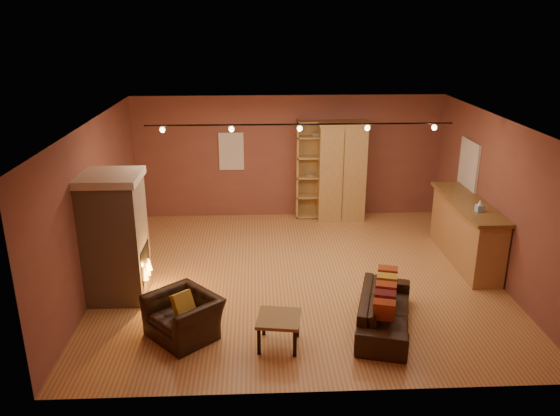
{
  "coord_description": "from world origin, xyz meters",
  "views": [
    {
      "loc": [
        -0.75,
        -8.89,
        4.42
      ],
      "look_at": [
        -0.33,
        0.2,
        1.23
      ],
      "focal_mm": 35.0,
      "sensor_mm": 36.0,
      "label": 1
    }
  ],
  "objects_px": {
    "armchair": "(183,310)",
    "bookcase": "(316,169)",
    "fireplace": "(116,237)",
    "coffee_table": "(279,321)",
    "armoire": "(341,171)",
    "loveseat": "(385,304)",
    "bar_counter": "(466,231)"
  },
  "relations": [
    {
      "from": "fireplace",
      "to": "armchair",
      "type": "height_order",
      "value": "fireplace"
    },
    {
      "from": "fireplace",
      "to": "bar_counter",
      "type": "xyz_separation_m",
      "value": [
        6.24,
        1.11,
        -0.45
      ]
    },
    {
      "from": "bookcase",
      "to": "bar_counter",
      "type": "xyz_separation_m",
      "value": [
        2.57,
        -2.62,
        -0.54
      ]
    },
    {
      "from": "bookcase",
      "to": "armoire",
      "type": "xyz_separation_m",
      "value": [
        0.56,
        -0.17,
        -0.02
      ]
    },
    {
      "from": "armoire",
      "to": "fireplace",
      "type": "bearing_deg",
      "value": -139.86
    },
    {
      "from": "loveseat",
      "to": "fireplace",
      "type": "bearing_deg",
      "value": 89.98
    },
    {
      "from": "fireplace",
      "to": "bookcase",
      "type": "distance_m",
      "value": 5.23
    },
    {
      "from": "armoire",
      "to": "armchair",
      "type": "relative_size",
      "value": 1.97
    },
    {
      "from": "bookcase",
      "to": "loveseat",
      "type": "bearing_deg",
      "value": -83.97
    },
    {
      "from": "bar_counter",
      "to": "armchair",
      "type": "relative_size",
      "value": 2.2
    },
    {
      "from": "bookcase",
      "to": "loveseat",
      "type": "xyz_separation_m",
      "value": [
        0.52,
        -4.91,
        -0.77
      ]
    },
    {
      "from": "fireplace",
      "to": "armoire",
      "type": "distance_m",
      "value": 5.53
    },
    {
      "from": "armoire",
      "to": "loveseat",
      "type": "xyz_separation_m",
      "value": [
        -0.04,
        -4.74,
        -0.75
      ]
    },
    {
      "from": "fireplace",
      "to": "bar_counter",
      "type": "relative_size",
      "value": 0.84
    },
    {
      "from": "armoire",
      "to": "loveseat",
      "type": "distance_m",
      "value": 4.8
    },
    {
      "from": "armoire",
      "to": "loveseat",
      "type": "bearing_deg",
      "value": -90.49
    },
    {
      "from": "fireplace",
      "to": "bar_counter",
      "type": "bearing_deg",
      "value": 10.05
    },
    {
      "from": "armoire",
      "to": "bar_counter",
      "type": "distance_m",
      "value": 3.22
    },
    {
      "from": "bar_counter",
      "to": "coffee_table",
      "type": "distance_m",
      "value": 4.56
    },
    {
      "from": "fireplace",
      "to": "loveseat",
      "type": "bearing_deg",
      "value": -15.71
    },
    {
      "from": "bookcase",
      "to": "armchair",
      "type": "relative_size",
      "value": 1.97
    },
    {
      "from": "bar_counter",
      "to": "loveseat",
      "type": "xyz_separation_m",
      "value": [
        -2.06,
        -2.28,
        -0.23
      ]
    },
    {
      "from": "armchair",
      "to": "loveseat",
      "type": "bearing_deg",
      "value": 49.67
    },
    {
      "from": "bar_counter",
      "to": "fireplace",
      "type": "bearing_deg",
      "value": -169.95
    },
    {
      "from": "armchair",
      "to": "bookcase",
      "type": "bearing_deg",
      "value": 111.58
    },
    {
      "from": "armchair",
      "to": "coffee_table",
      "type": "relative_size",
      "value": 1.69
    },
    {
      "from": "loveseat",
      "to": "armchair",
      "type": "relative_size",
      "value": 1.68
    },
    {
      "from": "fireplace",
      "to": "bookcase",
      "type": "height_order",
      "value": "bookcase"
    },
    {
      "from": "bookcase",
      "to": "armchair",
      "type": "height_order",
      "value": "bookcase"
    },
    {
      "from": "fireplace",
      "to": "bar_counter",
      "type": "height_order",
      "value": "fireplace"
    },
    {
      "from": "armoire",
      "to": "coffee_table",
      "type": "bearing_deg",
      "value": -107.72
    },
    {
      "from": "fireplace",
      "to": "armoire",
      "type": "relative_size",
      "value": 0.94
    }
  ]
}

